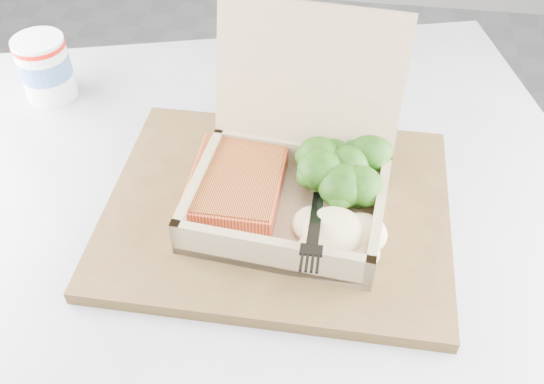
# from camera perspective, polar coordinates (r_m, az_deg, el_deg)

# --- Properties ---
(cafe_table) EXTENTS (0.95, 0.95, 0.72)m
(cafe_table) POSITION_cam_1_polar(r_m,az_deg,el_deg) (0.84, 0.35, -10.63)
(cafe_table) COLOR black
(cafe_table) RESTS_ON floor
(serving_tray) EXTENTS (0.38, 0.30, 0.02)m
(serving_tray) POSITION_cam_1_polar(r_m,az_deg,el_deg) (0.68, 0.52, -1.62)
(serving_tray) COLOR brown
(serving_tray) RESTS_ON cafe_table
(takeout_container) EXTENTS (0.22, 0.22, 0.19)m
(takeout_container) POSITION_cam_1_polar(r_m,az_deg,el_deg) (0.66, 2.09, 2.65)
(takeout_container) COLOR tan
(takeout_container) RESTS_ON serving_tray
(salmon_fillet) EXTENTS (0.10, 0.13, 0.03)m
(salmon_fillet) POSITION_cam_1_polar(r_m,az_deg,el_deg) (0.67, -3.37, 0.74)
(salmon_fillet) COLOR #F45F2F
(salmon_fillet) RESTS_ON takeout_container
(broccoli_pile) EXTENTS (0.12, 0.12, 0.04)m
(broccoli_pile) POSITION_cam_1_polar(r_m,az_deg,el_deg) (0.68, 7.08, 2.00)
(broccoli_pile) COLOR #306B17
(broccoli_pile) RESTS_ON takeout_container
(mashed_potatoes) EXTENTS (0.10, 0.09, 0.04)m
(mashed_potatoes) POSITION_cam_1_polar(r_m,az_deg,el_deg) (0.62, 5.84, -3.76)
(mashed_potatoes) COLOR beige
(mashed_potatoes) RESTS_ON takeout_container
(plastic_fork) EXTENTS (0.02, 0.15, 0.03)m
(plastic_fork) POSITION_cam_1_polar(r_m,az_deg,el_deg) (0.62, 4.28, -1.09)
(plastic_fork) COLOR black
(plastic_fork) RESTS_ON mashed_potatoes
(paper_cup) EXTENTS (0.07, 0.07, 0.09)m
(paper_cup) POSITION_cam_1_polar(r_m,az_deg,el_deg) (0.89, -20.61, 11.02)
(paper_cup) COLOR white
(paper_cup) RESTS_ON cafe_table
(receipt) EXTENTS (0.09, 0.16, 0.00)m
(receipt) POSITION_cam_1_polar(r_m,az_deg,el_deg) (0.84, 0.81, 8.11)
(receipt) COLOR silver
(receipt) RESTS_ON cafe_table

